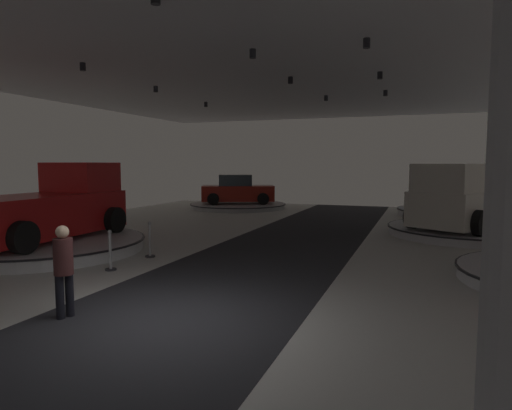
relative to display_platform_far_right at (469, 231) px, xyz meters
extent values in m
cube|color=silver|center=(-5.67, -11.61, -0.20)|extent=(24.00, 44.00, 0.05)
cube|color=#2D2D33|center=(-5.67, -11.61, -0.17)|extent=(4.40, 44.00, 0.01)
cylinder|color=black|center=(-10.67, -7.57, 5.14)|extent=(0.16, 0.16, 0.22)
cylinder|color=black|center=(-10.84, -3.65, 5.14)|extent=(0.16, 0.16, 0.22)
cylinder|color=black|center=(-11.02, 0.75, 5.14)|extent=(0.16, 0.16, 0.22)
cylinder|color=black|center=(-5.69, -7.31, 5.14)|extent=(0.16, 0.16, 0.22)
cylinder|color=black|center=(-5.78, -3.61, 5.14)|extent=(0.16, 0.16, 0.22)
cylinder|color=black|center=(-5.49, 0.72, 5.14)|extent=(0.16, 0.16, 0.22)
cylinder|color=black|center=(-2.95, -7.32, 5.14)|extent=(0.16, 0.16, 0.22)
cylinder|color=black|center=(-2.99, -3.42, 5.14)|extent=(0.16, 0.16, 0.22)
cylinder|color=black|center=(-3.08, 0.20, 5.14)|extent=(0.16, 0.16, 0.22)
cylinder|color=black|center=(0.08, -7.45, 0.47)|extent=(0.50, 0.71, 0.68)
cylinder|color=silver|center=(0.00, 0.00, -0.02)|extent=(5.61, 5.61, 0.32)
cylinder|color=black|center=(0.00, 0.00, 0.11)|extent=(5.73, 5.73, 0.05)
cube|color=silver|center=(0.00, 0.00, 0.89)|extent=(4.44, 5.65, 1.20)
cube|color=silver|center=(-0.84, -1.48, 1.94)|extent=(2.49, 2.42, 1.00)
cube|color=#28333D|center=(-0.59, -1.04, 1.94)|extent=(1.56, 0.93, 0.75)
cylinder|color=black|center=(0.11, -2.19, 0.56)|extent=(0.66, 0.87, 0.84)
cylinder|color=black|center=(-1.94, -1.03, 0.56)|extent=(0.66, 0.87, 0.84)
cylinder|color=black|center=(-0.11, 2.19, 0.56)|extent=(0.66, 0.87, 0.84)
cylinder|color=silver|center=(-12.23, -7.70, 0.00)|extent=(5.75, 5.75, 0.36)
cylinder|color=black|center=(-12.23, -7.70, 0.15)|extent=(5.87, 5.87, 0.05)
cube|color=red|center=(-12.23, -7.70, 0.93)|extent=(2.25, 5.36, 1.20)
cube|color=red|center=(-12.27, -6.00, 1.98)|extent=(1.95, 1.75, 1.00)
cube|color=#28333D|center=(-12.26, -6.51, 1.98)|extent=(1.75, 0.13, 0.75)
cylinder|color=black|center=(-13.45, -5.88, 0.60)|extent=(0.30, 0.85, 0.84)
cylinder|color=black|center=(-11.10, -5.81, 0.60)|extent=(0.30, 0.85, 0.84)
cylinder|color=black|center=(-11.00, -9.52, 0.60)|extent=(0.30, 0.85, 0.84)
cylinder|color=#B7B7BC|center=(-11.84, 6.49, -0.04)|extent=(5.55, 5.55, 0.28)
cylinder|color=black|center=(-11.84, 6.49, 0.07)|extent=(5.66, 5.66, 0.05)
cube|color=maroon|center=(-11.84, 6.49, 0.71)|extent=(4.57, 3.32, 0.90)
cube|color=#2D3842|center=(-11.98, 6.43, 1.46)|extent=(2.36, 2.19, 0.70)
cylinder|color=black|center=(-10.93, 7.98, 0.44)|extent=(0.71, 0.47, 0.68)
cylinder|color=black|center=(-10.14, 6.14, 0.44)|extent=(0.71, 0.47, 0.68)
cylinder|color=black|center=(-13.55, 6.84, 0.44)|extent=(0.71, 0.47, 0.68)
cylinder|color=black|center=(-12.76, 5.01, 0.44)|extent=(0.71, 0.47, 0.68)
sphere|color=white|center=(-10.15, 7.76, 0.82)|extent=(0.18, 0.18, 0.18)
sphere|color=white|center=(-9.76, 6.86, 0.82)|extent=(0.18, 0.18, 0.18)
cylinder|color=silver|center=(0.04, 6.47, 0.00)|extent=(5.64, 5.64, 0.36)
cylinder|color=black|center=(0.04, 6.47, 0.15)|extent=(5.76, 5.76, 0.05)
cube|color=navy|center=(0.04, 6.47, 0.79)|extent=(4.48, 2.64, 0.90)
cube|color=#2D3842|center=(-0.11, 6.43, 1.54)|extent=(2.18, 1.92, 0.70)
cylinder|color=black|center=(1.23, 7.74, 0.52)|extent=(0.71, 0.36, 0.68)
cylinder|color=black|center=(1.64, 5.79, 0.52)|extent=(0.71, 0.36, 0.68)
cylinder|color=black|center=(-1.57, 7.14, 0.52)|extent=(0.71, 0.36, 0.68)
cylinder|color=black|center=(-1.15, 5.19, 0.52)|extent=(0.71, 0.36, 0.68)
sphere|color=white|center=(1.95, 7.38, 0.90)|extent=(0.18, 0.18, 0.18)
sphere|color=white|center=(2.16, 6.41, 0.90)|extent=(0.18, 0.18, 0.18)
cylinder|color=black|center=(-7.31, -11.94, 0.22)|extent=(0.14, 0.14, 0.80)
cylinder|color=black|center=(-7.36, -12.11, 0.22)|extent=(0.14, 0.14, 0.80)
cylinder|color=#472323|center=(-7.34, -12.02, 0.88)|extent=(0.32, 0.32, 0.62)
sphere|color=beige|center=(-7.34, -12.02, 1.30)|extent=(0.22, 0.22, 0.22)
cylinder|color=#333338|center=(-8.81, -7.26, -0.16)|extent=(0.28, 0.28, 0.04)
cylinder|color=#B2B2B7|center=(-8.81, -7.26, 0.30)|extent=(0.07, 0.07, 0.96)
sphere|color=#B2B2B7|center=(-8.81, -7.26, 0.78)|extent=(0.10, 0.10, 0.10)
cylinder|color=#333338|center=(-8.83, -8.95, -0.16)|extent=(0.28, 0.28, 0.04)
cylinder|color=#B2B2B7|center=(-8.83, -8.95, 0.30)|extent=(0.07, 0.07, 0.96)
sphere|color=#B2B2B7|center=(-8.83, -8.95, 0.78)|extent=(0.10, 0.10, 0.10)
camera|label=1|loc=(-1.71, -17.85, 2.44)|focal=31.30mm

